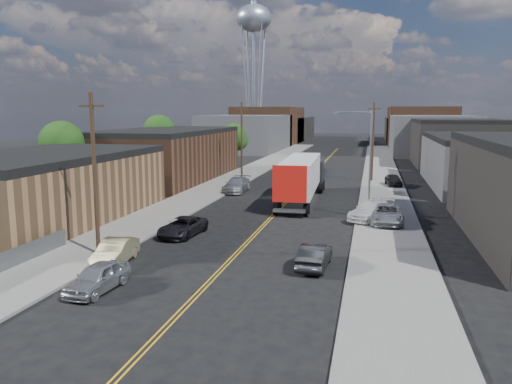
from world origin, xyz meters
The scene contains 32 objects.
ground centered at (0.00, 60.00, 0.00)m, with size 260.00×260.00×0.00m, color black.
centerline centered at (0.00, 45.00, 0.01)m, with size 0.32×120.00×0.01m, color gold.
sidewalk_left centered at (-9.50, 45.00, 0.07)m, with size 5.00×140.00×0.15m, color slate.
sidewalk_right centered at (9.50, 45.00, 0.07)m, with size 5.00×140.00×0.15m, color slate.
warehouse_tan centered at (-18.00, 18.00, 2.80)m, with size 12.00×22.00×5.60m.
warehouse_brown centered at (-18.00, 44.00, 3.30)m, with size 12.00×26.00×6.60m.
industrial_right_b centered at (22.00, 46.00, 3.05)m, with size 14.00×24.00×6.10m.
industrial_right_c centered at (22.00, 72.00, 3.80)m, with size 14.00×22.00×7.60m.
skyline_left_a centered at (-20.00, 95.00, 4.00)m, with size 16.00×30.00×8.00m, color #37373A.
skyline_right_a centered at (20.00, 95.00, 4.00)m, with size 16.00×30.00×8.00m, color #37373A.
skyline_left_b centered at (-20.00, 120.00, 5.00)m, with size 16.00×26.00×10.00m, color #4B2D1E.
skyline_right_b centered at (20.00, 120.00, 5.00)m, with size 16.00×26.00×10.00m, color #4B2D1E.
skyline_left_c centered at (-20.00, 140.00, 3.50)m, with size 16.00×40.00×7.00m, color black.
skyline_right_c centered at (20.00, 140.00, 3.50)m, with size 16.00×40.00×7.00m, color black.
water_tower centered at (-22.00, 110.00, 30.65)m, with size 9.00×9.00×36.90m.
streetlight_near centered at (7.60, 25.00, 5.33)m, with size 3.39×0.25×9.00m.
streetlight_far centered at (7.60, 60.00, 5.33)m, with size 3.39×0.25×9.00m.
utility_pole_left_near centered at (-8.20, 10.00, 5.14)m, with size 1.60×0.26×10.00m.
utility_pole_left_far centered at (-8.20, 45.00, 5.14)m, with size 1.60×0.26×10.00m.
utility_pole_right centered at (8.20, 48.00, 5.14)m, with size 1.60×0.26×10.00m.
tree_left_near centered at (-23.94, 30.00, 5.18)m, with size 4.85×4.76×7.91m.
tree_left_mid centered at (-23.94, 55.00, 5.48)m, with size 5.10×5.04×8.37m.
tree_left_far centered at (-13.94, 62.00, 4.57)m, with size 4.35×4.20×6.97m.
semi_truck centered at (1.50, 32.16, 2.53)m, with size 3.43×17.02×4.44m.
car_left_a centered at (-5.00, 4.49, 0.71)m, with size 1.67×4.14×1.41m, color #AFB3B5.
car_left_b centered at (-6.40, 8.78, 0.72)m, with size 1.53×4.37×1.44m, color #948B61.
car_left_c centered at (-5.00, 16.00, 0.66)m, with size 2.20×4.78×1.33m, color black.
car_left_d centered at (-6.40, 35.97, 0.80)m, with size 2.25×5.53×1.61m, color #9EA1A3.
car_right_oncoming centered at (5.12, 10.74, 0.71)m, with size 1.49×4.28×1.41m, color black.
car_right_lot_a centered at (9.39, 22.93, 0.88)m, with size 2.43×5.27×1.46m, color #9D9FA2.
car_right_lot_b centered at (8.20, 24.00, 0.90)m, with size 2.09×5.15×1.50m, color silver.
car_right_lot_c centered at (10.72, 43.92, 0.83)m, with size 1.61×4.00×1.36m, color black.
Camera 1 is at (8.11, -16.95, 8.89)m, focal length 35.00 mm.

